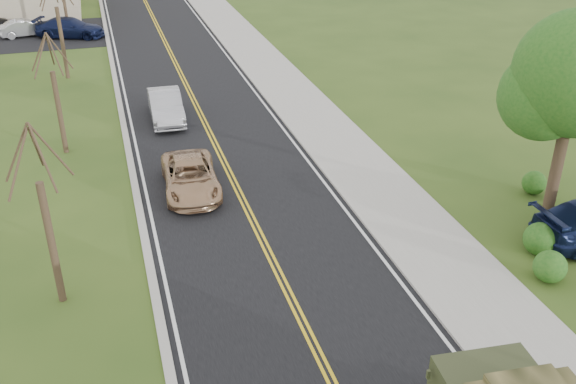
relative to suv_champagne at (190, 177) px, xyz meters
name	(u,v)px	position (x,y,z in m)	size (l,w,h in m)	color
road	(167,46)	(1.89, 23.70, -0.66)	(8.00, 120.00, 0.01)	black
curb_right	(222,41)	(6.04, 23.70, -0.61)	(0.30, 120.00, 0.12)	#9E998E
sidewalk_right	(244,39)	(7.79, 23.70, -0.62)	(3.20, 120.00, 0.10)	#9E998E
curb_left	(110,49)	(-2.26, 23.70, -0.62)	(0.30, 120.00, 0.10)	#9E998E
leafy_tree	(575,83)	(12.89, -6.29, 4.83)	(4.83, 4.50, 8.10)	#38281C
bare_tree_a	(49,229)	(-5.12, -6.30, 1.96)	(1.93, 2.26, 6.08)	#38281C
bare_tree_b	(58,103)	(-5.12, 5.70, 1.81)	(1.83, 2.14, 5.73)	#38281C
bare_tree_c	(61,34)	(-5.12, 17.70, 2.11)	(2.04, 2.39, 6.42)	#38281C
bare_tree_d	(64,1)	(-5.12, 29.70, 1.88)	(1.88, 2.20, 5.91)	#38281C
suv_champagne	(190,177)	(0.00, 0.00, 0.00)	(2.21, 4.79, 1.33)	tan
sedan_silver	(166,106)	(0.03, 8.58, 0.11)	(1.64, 4.70, 1.55)	#ADACB1
lot_car_silver	(26,28)	(-8.27, 29.68, -0.01)	(1.38, 3.96, 1.30)	silver
lot_car_navy	(70,28)	(-4.93, 28.29, 0.09)	(2.11, 5.20, 1.51)	#0E1533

